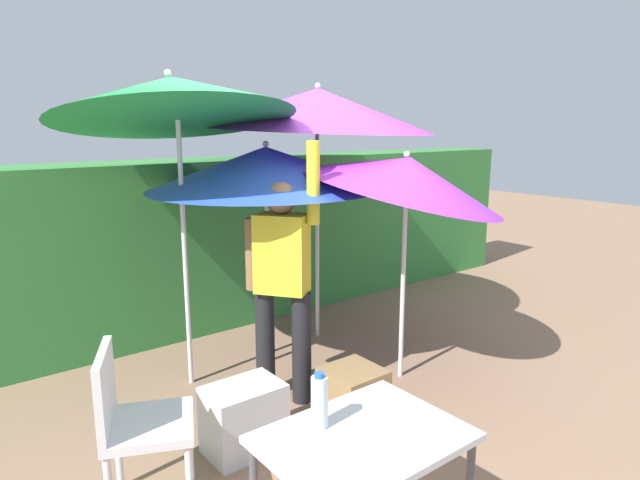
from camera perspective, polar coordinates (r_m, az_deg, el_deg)
ground_plane at (r=4.44m, az=2.46°, el=-14.69°), size 24.00×24.00×0.00m
hedge_row at (r=5.69m, az=-10.11°, el=-0.04°), size 8.00×0.70×1.65m
umbrella_rainbow at (r=4.43m, az=-5.63°, el=7.46°), size 1.90×1.90×1.86m
umbrella_orange at (r=4.98m, az=-0.26°, el=13.38°), size 2.08×2.08×2.35m
umbrella_yellow at (r=4.12m, az=-15.01°, el=13.99°), size 1.74×1.75×2.49m
umbrella_navy at (r=4.21m, az=8.93°, el=6.65°), size 1.61×1.57×1.99m
person_vendor at (r=3.90m, az=-3.93°, el=-3.76°), size 0.40×0.50×1.88m
chair_plastic at (r=3.10m, az=-18.69°, el=-17.16°), size 0.58×0.58×0.89m
cooler_box at (r=3.58m, az=-7.88°, el=-17.84°), size 0.47×0.32×0.43m
crate_cardboard at (r=3.94m, az=3.44°, el=-15.53°), size 0.37×0.38×0.35m
folding_table at (r=2.40m, az=4.49°, el=-21.41°), size 0.80×0.60×0.76m
bottle_water at (r=2.34m, az=-0.06°, el=-16.40°), size 0.07×0.07×0.24m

